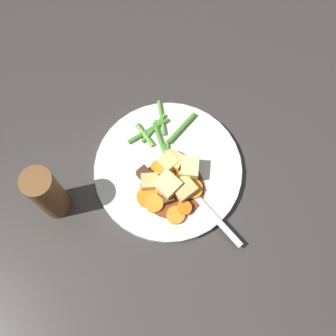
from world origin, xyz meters
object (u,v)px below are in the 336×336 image
potato_chunk_5 (190,169)px  pepper_mill (48,194)px  potato_chunk_0 (184,189)px  carrot_slice_0 (147,197)px  potato_chunk_1 (170,186)px  meat_chunk_0 (145,175)px  carrot_slice_1 (154,204)px  potato_chunk_3 (165,162)px  fork (202,203)px  dinner_plate (168,170)px  carrot_slice_5 (184,208)px  carrot_slice_6 (187,178)px  carrot_slice_3 (159,169)px  meat_chunk_1 (168,196)px  carrot_slice_2 (168,179)px  carrot_slice_7 (192,189)px  potato_chunk_2 (174,161)px  potato_chunk_4 (150,182)px  carrot_slice_4 (176,215)px

potato_chunk_5 → pepper_mill: pepper_mill is taller
potato_chunk_0 → carrot_slice_0: bearing=-77.7°
potato_chunk_0 → potato_chunk_1: 0.02m
meat_chunk_0 → carrot_slice_1: bearing=19.4°
carrot_slice_1 → potato_chunk_3: bearing=167.4°
fork → potato_chunk_5: bearing=-158.8°
dinner_plate → carrot_slice_5: size_ratio=10.56×
carrot_slice_6 → meat_chunk_0: (-0.00, -0.07, 0.01)m
carrot_slice_0 → potato_chunk_5: size_ratio=1.04×
carrot_slice_1 → fork: 0.08m
carrot_slice_3 → meat_chunk_1: bearing=18.7°
fork → pepper_mill: 0.25m
carrot_slice_2 → potato_chunk_5: potato_chunk_5 is taller
carrot_slice_2 → carrot_slice_7: carrot_slice_2 is taller
potato_chunk_2 → pepper_mill: size_ratio=0.23×
potato_chunk_1 → potato_chunk_4: (-0.01, -0.03, -0.00)m
dinner_plate → potato_chunk_3: bearing=-137.4°
carrot_slice_3 → carrot_slice_4: 0.08m
carrot_slice_1 → carrot_slice_3: carrot_slice_3 is taller
potato_chunk_1 → carrot_slice_2: bearing=-170.7°
pepper_mill → potato_chunk_0: bearing=96.8°
fork → carrot_slice_2: bearing=-124.7°
carrot_slice_0 → fork: size_ratio=0.26×
carrot_slice_4 → potato_chunk_1: size_ratio=0.83×
pepper_mill → dinner_plate: bearing=109.7°
potato_chunk_5 → potato_chunk_1: bearing=-46.6°
potato_chunk_3 → meat_chunk_1: potato_chunk_3 is taller
carrot_slice_1 → meat_chunk_1: 0.03m
potato_chunk_0 → potato_chunk_5: bearing=165.2°
potato_chunk_4 → potato_chunk_3: bearing=146.8°
pepper_mill → carrot_slice_5: bearing=88.5°
potato_chunk_1 → dinner_plate: bearing=-174.4°
fork → pepper_mill: bearing=-88.8°
fork → carrot_slice_7: bearing=-145.6°
carrot_slice_7 → pepper_mill: pepper_mill is taller
carrot_slice_1 → potato_chunk_5: 0.08m
carrot_slice_2 → carrot_slice_5: carrot_slice_2 is taller
carrot_slice_7 → potato_chunk_1: potato_chunk_1 is taller
carrot_slice_2 → carrot_slice_4: (0.06, 0.01, -0.00)m
potato_chunk_3 → meat_chunk_0: bearing=-53.7°
carrot_slice_6 → carrot_slice_7: bearing=28.4°
carrot_slice_7 → potato_chunk_5: size_ratio=1.01×
potato_chunk_3 → carrot_slice_6: bearing=55.7°
potato_chunk_2 → potato_chunk_4: potato_chunk_4 is taller
potato_chunk_3 → meat_chunk_0: (0.02, -0.03, -0.00)m
carrot_slice_1 → carrot_slice_6: 0.07m
potato_chunk_0 → potato_chunk_2: 0.05m
carrot_slice_1 → meat_chunk_0: meat_chunk_0 is taller
meat_chunk_0 → meat_chunk_1: size_ratio=1.06×
dinner_plate → carrot_slice_2: bearing=3.1°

